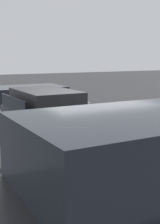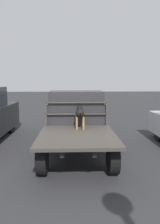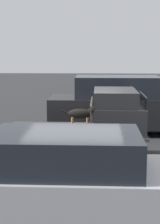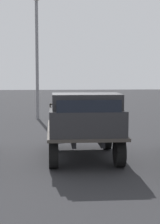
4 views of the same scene
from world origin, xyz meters
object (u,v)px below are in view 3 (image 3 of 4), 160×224
(flatbed_truck, at_px, (74,139))
(dog, at_px, (82,114))
(parked_sedan, at_px, (75,182))
(parked_pickup_far, at_px, (123,106))

(flatbed_truck, relative_size, dog, 3.70)
(parked_sedan, bearing_deg, dog, 88.87)
(dog, bearing_deg, flatbed_truck, 167.15)
(parked_sedan, height_order, parked_pickup_far, parked_pickup_far)
(flatbed_truck, bearing_deg, parked_sedan, -86.06)
(dog, relative_size, parked_pickup_far, 0.19)
(parked_pickup_far, bearing_deg, flatbed_truck, -117.53)
(parked_sedan, bearing_deg, parked_pickup_far, 78.76)
(flatbed_truck, distance_m, parked_pickup_far, 3.97)
(parked_sedan, bearing_deg, flatbed_truck, 92.04)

